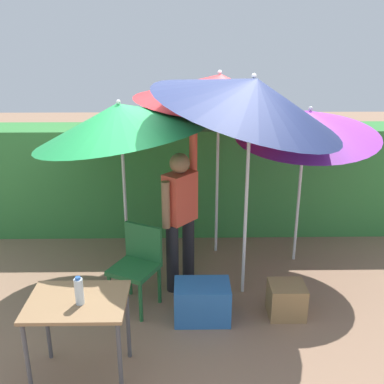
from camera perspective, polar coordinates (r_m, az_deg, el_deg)
ground_plane at (r=5.30m, az=0.05°, el=-12.38°), size 24.00×24.00×0.00m
hedge_row at (r=6.56m, az=-0.20°, el=1.63°), size 8.00×0.70×1.56m
umbrella_rainbow at (r=5.56m, az=3.48°, el=12.86°), size 2.10×2.08×2.46m
umbrella_orange at (r=5.05m, az=-9.13°, el=9.10°), size 2.02×1.99×2.26m
umbrella_yellow at (r=5.51m, az=14.42°, el=8.47°), size 1.74×1.74×2.12m
umbrella_navy at (r=4.60m, az=7.62°, el=12.01°), size 2.07×2.02×2.74m
person_vendor at (r=4.99m, az=-1.51°, el=-2.46°), size 0.42×0.48×1.88m
chair_plastic at (r=4.85m, az=-6.92°, el=-8.81°), size 0.59×0.59×0.89m
cooler_box at (r=4.75m, az=1.30°, el=-13.73°), size 0.57×0.38×0.40m
crate_cardboard at (r=4.92m, az=11.89°, el=-13.23°), size 0.37×0.33×0.36m
folding_table at (r=3.89m, az=-14.26°, el=-14.34°), size 0.80×0.60×0.78m
bottle_water at (r=3.73m, az=-14.14°, el=-12.09°), size 0.07×0.07×0.24m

